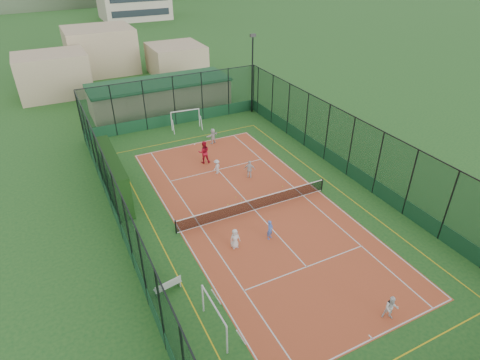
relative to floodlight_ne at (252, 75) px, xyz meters
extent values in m
plane|color=#1C5221|center=(-8.60, -16.60, -4.12)|extent=(300.00, 300.00, 0.00)
cube|color=#BB5129|center=(-8.60, -16.60, -4.12)|extent=(11.17, 23.97, 0.01)
cube|color=black|center=(-16.90, -10.17, -2.51)|extent=(1.11, 7.40, 3.24)
imported|color=white|center=(-11.57, -19.55, -3.44)|extent=(0.66, 0.43, 1.35)
imported|color=#4C73D7|center=(-9.22, -19.76, -3.44)|extent=(0.59, 0.52, 1.36)
imported|color=white|center=(-7.00, -27.89, -3.40)|extent=(0.88, 0.84, 1.42)
imported|color=silver|center=(-8.90, -10.71, -3.50)|extent=(0.92, 0.81, 1.24)
imported|color=silver|center=(-6.83, -12.47, -3.37)|extent=(0.94, 0.76, 1.50)
imported|color=silver|center=(-6.94, -5.37, -3.39)|extent=(1.41, 0.87, 1.46)
imported|color=#B11228|center=(-9.11, -8.52, -3.13)|extent=(1.11, 0.96, 1.97)
sphere|color=#CCE033|center=(-10.02, -15.21, -4.08)|extent=(0.07, 0.07, 0.07)
sphere|color=#CCE033|center=(-5.20, -14.87, -4.08)|extent=(0.07, 0.07, 0.07)
sphere|color=#CCE033|center=(-9.08, -14.60, -4.08)|extent=(0.07, 0.07, 0.07)
sphere|color=#CCE033|center=(-8.93, -15.19, -4.08)|extent=(0.07, 0.07, 0.07)
sphere|color=#CCE033|center=(-10.25, -15.43, -4.08)|extent=(0.07, 0.07, 0.07)
camera|label=1|loc=(-19.86, -36.79, 12.34)|focal=30.00mm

